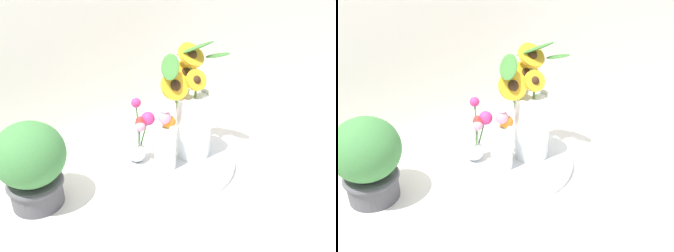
# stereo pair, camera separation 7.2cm
# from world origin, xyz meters

# --- Properties ---
(ground_plane) EXTENTS (6.00, 6.00, 0.00)m
(ground_plane) POSITION_xyz_m (0.00, 0.00, 0.00)
(ground_plane) COLOR silver
(serving_tray) EXTENTS (0.43, 0.43, 0.02)m
(serving_tray) POSITION_xyz_m (0.04, 0.04, 0.01)
(serving_tray) COLOR silver
(serving_tray) RESTS_ON ground_plane
(mason_jar_sunflowers) EXTENTS (0.24, 0.18, 0.35)m
(mason_jar_sunflowers) POSITION_xyz_m (0.11, 0.02, 0.16)
(mason_jar_sunflowers) COLOR silver
(mason_jar_sunflowers) RESTS_ON serving_tray
(vase_small_center) EXTENTS (0.08, 0.08, 0.20)m
(vase_small_center) POSITION_xyz_m (0.01, 0.00, 0.11)
(vase_small_center) COLOR white
(vase_small_center) RESTS_ON serving_tray
(vase_bulb_right) EXTENTS (0.09, 0.08, 0.20)m
(vase_bulb_right) POSITION_xyz_m (-0.05, 0.07, 0.11)
(vase_bulb_right) COLOR white
(vase_bulb_right) RESTS_ON serving_tray
(potted_plant) EXTENTS (0.19, 0.19, 0.25)m
(potted_plant) POSITION_xyz_m (-0.37, 0.08, 0.13)
(potted_plant) COLOR #4C4C51
(potted_plant) RESTS_ON ground_plane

